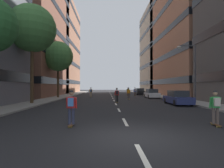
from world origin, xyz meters
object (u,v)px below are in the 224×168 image
parked_car_mid (152,94)px  street_tree_mid (58,56)px  skater_2 (91,91)px  skater_0 (216,105)px  skater_3 (135,91)px  skater_1 (117,94)px  parked_car_near (178,98)px  skater_4 (129,93)px  skater_6 (71,106)px  parked_car_far (140,92)px  street_tree_far (32,29)px  streetlamp_right (192,67)px  skater_5 (128,91)px

parked_car_mid → street_tree_mid: street_tree_mid is taller
street_tree_mid → skater_2: 8.40m
parked_car_mid → skater_0: size_ratio=2.47×
skater_3 → skater_0: bearing=-90.7°
street_tree_mid → skater_1: size_ratio=5.30×
skater_0 → parked_car_near: bearing=78.1°
skater_1 → skater_2: same height
skater_3 → skater_1: bearing=-107.1°
skater_4 → skater_6: same height
skater_3 → street_tree_mid: bearing=-158.0°
parked_car_mid → skater_3: bearing=106.8°
street_tree_mid → skater_1: street_tree_mid is taller
parked_car_far → skater_3: (-1.87, -5.12, 0.32)m
skater_4 → street_tree_far: bearing=-148.1°
parked_car_near → parked_car_mid: bearing=90.0°
skater_0 → skater_3: bearing=89.3°
streetlamp_right → parked_car_near: bearing=-155.4°
parked_car_near → skater_6: (-9.33, -10.27, 0.32)m
parked_car_near → skater_3: (-1.87, 17.41, 0.32)m
streetlamp_right → skater_5: size_ratio=3.65×
street_tree_mid → skater_1: (9.47, -8.97, -6.01)m
skater_3 → skater_6: size_ratio=1.00×
parked_car_near → skater_0: bearing=-101.9°
street_tree_mid → street_tree_far: 10.83m
parked_car_mid → skater_1: bearing=-127.0°
skater_0 → skater_1: bearing=107.5°
parked_car_near → skater_2: (-10.48, 14.15, 0.32)m
parked_car_far → streetlamp_right: 21.97m
parked_car_far → street_tree_far: (-15.83, -21.51, 7.64)m
parked_car_mid → skater_3: size_ratio=2.47×
parked_car_near → parked_car_far: size_ratio=1.00×
parked_car_near → skater_2: skater_2 is taller
parked_car_mid → skater_6: bearing=-113.5°
skater_4 → skater_5: (0.82, 7.98, 0.03)m
parked_car_far → skater_5: 7.21m
parked_car_far → streetlamp_right: (2.01, -21.60, 3.44)m
skater_0 → skater_2: 25.93m
parked_car_far → skater_1: skater_1 is taller
skater_2 → street_tree_mid: bearing=-155.9°
street_tree_far → skater_5: street_tree_far is taller
street_tree_far → skater_1: street_tree_far is taller
skater_4 → parked_car_mid: bearing=35.3°
street_tree_mid → skater_4: bearing=-17.0°
parked_car_mid → skater_4: skater_4 is taller
street_tree_far → skater_0: 19.24m
skater_3 → parked_car_near: bearing=-83.9°
street_tree_mid → skater_0: size_ratio=5.30×
skater_3 → skater_4: (-2.39, -9.19, -0.03)m
parked_car_mid → skater_4: bearing=-144.7°
skater_0 → street_tree_far: bearing=140.0°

